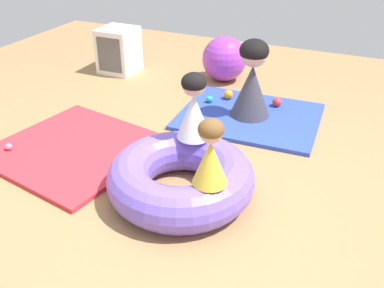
{
  "coord_description": "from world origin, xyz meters",
  "views": [
    {
      "loc": [
        1.24,
        -2.34,
        1.97
      ],
      "look_at": [
        0.09,
        0.19,
        0.35
      ],
      "focal_mm": 39.7,
      "sensor_mm": 36.0,
      "label": 1
    }
  ],
  "objects_px": {
    "child_in_yellow": "(210,153)",
    "play_ball_pink": "(9,147)",
    "storage_cube": "(118,51)",
    "adult_seated": "(252,80)",
    "play_ball_orange": "(228,94)",
    "play_ball_teal": "(209,99)",
    "child_in_white": "(194,107)",
    "play_ball_red": "(277,102)",
    "exercise_ball_large": "(224,59)",
    "inflatable_cushion": "(181,177)"
  },
  "relations": [
    {
      "from": "child_in_yellow",
      "to": "play_ball_pink",
      "type": "xyz_separation_m",
      "value": [
        -1.95,
        0.1,
        -0.48
      ]
    },
    {
      "from": "child_in_yellow",
      "to": "storage_cube",
      "type": "height_order",
      "value": "child_in_yellow"
    },
    {
      "from": "child_in_yellow",
      "to": "adult_seated",
      "type": "xyz_separation_m",
      "value": [
        -0.23,
        1.65,
        -0.13
      ]
    },
    {
      "from": "play_ball_orange",
      "to": "play_ball_teal",
      "type": "distance_m",
      "value": 0.23
    },
    {
      "from": "child_in_white",
      "to": "play_ball_red",
      "type": "height_order",
      "value": "child_in_white"
    },
    {
      "from": "child_in_yellow",
      "to": "play_ball_teal",
      "type": "bearing_deg",
      "value": 174.62
    },
    {
      "from": "play_ball_pink",
      "to": "play_ball_teal",
      "type": "distance_m",
      "value": 2.06
    },
    {
      "from": "play_ball_red",
      "to": "play_ball_teal",
      "type": "distance_m",
      "value": 0.72
    },
    {
      "from": "storage_cube",
      "to": "exercise_ball_large",
      "type": "bearing_deg",
      "value": 12.27
    },
    {
      "from": "play_ball_red",
      "to": "play_ball_pink",
      "type": "height_order",
      "value": "play_ball_red"
    },
    {
      "from": "inflatable_cushion",
      "to": "exercise_ball_large",
      "type": "bearing_deg",
      "value": 103.02
    },
    {
      "from": "adult_seated",
      "to": "exercise_ball_large",
      "type": "distance_m",
      "value": 1.09
    },
    {
      "from": "adult_seated",
      "to": "play_ball_teal",
      "type": "relative_size",
      "value": 10.44
    },
    {
      "from": "child_in_yellow",
      "to": "play_ball_orange",
      "type": "height_order",
      "value": "child_in_yellow"
    },
    {
      "from": "child_in_yellow",
      "to": "storage_cube",
      "type": "relative_size",
      "value": 0.83
    },
    {
      "from": "adult_seated",
      "to": "play_ball_teal",
      "type": "distance_m",
      "value": 0.61
    },
    {
      "from": "inflatable_cushion",
      "to": "exercise_ball_large",
      "type": "relative_size",
      "value": 2.04
    },
    {
      "from": "play_ball_orange",
      "to": "exercise_ball_large",
      "type": "height_order",
      "value": "exercise_ball_large"
    },
    {
      "from": "inflatable_cushion",
      "to": "play_ball_teal",
      "type": "distance_m",
      "value": 1.63
    },
    {
      "from": "play_ball_orange",
      "to": "play_ball_teal",
      "type": "height_order",
      "value": "play_ball_orange"
    },
    {
      "from": "play_ball_pink",
      "to": "play_ball_orange",
      "type": "bearing_deg",
      "value": 52.99
    },
    {
      "from": "child_in_white",
      "to": "storage_cube",
      "type": "bearing_deg",
      "value": 112.22
    },
    {
      "from": "child_in_white",
      "to": "exercise_ball_large",
      "type": "distance_m",
      "value": 2.09
    },
    {
      "from": "child_in_yellow",
      "to": "exercise_ball_large",
      "type": "relative_size",
      "value": 0.86
    },
    {
      "from": "child_in_yellow",
      "to": "exercise_ball_large",
      "type": "xyz_separation_m",
      "value": [
        -0.85,
        2.54,
        -0.28
      ]
    },
    {
      "from": "child_in_white",
      "to": "storage_cube",
      "type": "height_order",
      "value": "child_in_white"
    },
    {
      "from": "play_ball_red",
      "to": "play_ball_teal",
      "type": "bearing_deg",
      "value": -163.46
    },
    {
      "from": "child_in_white",
      "to": "play_ball_pink",
      "type": "xyz_separation_m",
      "value": [
        -1.59,
        -0.43,
        -0.51
      ]
    },
    {
      "from": "child_in_white",
      "to": "play_ball_red",
      "type": "relative_size",
      "value": 5.37
    },
    {
      "from": "play_ball_red",
      "to": "play_ball_pink",
      "type": "relative_size",
      "value": 1.56
    },
    {
      "from": "adult_seated",
      "to": "storage_cube",
      "type": "xyz_separation_m",
      "value": [
        -1.96,
        0.59,
        -0.14
      ]
    },
    {
      "from": "child_in_white",
      "to": "play_ball_teal",
      "type": "bearing_deg",
      "value": 81.84
    },
    {
      "from": "play_ball_orange",
      "to": "child_in_white",
      "type": "bearing_deg",
      "value": -81.45
    },
    {
      "from": "child_in_yellow",
      "to": "play_ball_orange",
      "type": "xyz_separation_m",
      "value": [
        -0.57,
        1.93,
        -0.46
      ]
    },
    {
      "from": "play_ball_pink",
      "to": "storage_cube",
      "type": "height_order",
      "value": "storage_cube"
    },
    {
      "from": "play_ball_teal",
      "to": "storage_cube",
      "type": "bearing_deg",
      "value": 161.66
    },
    {
      "from": "play_ball_orange",
      "to": "play_ball_teal",
      "type": "relative_size",
      "value": 1.37
    },
    {
      "from": "child_in_white",
      "to": "adult_seated",
      "type": "distance_m",
      "value": 1.14
    },
    {
      "from": "play_ball_orange",
      "to": "storage_cube",
      "type": "relative_size",
      "value": 0.18
    },
    {
      "from": "play_ball_teal",
      "to": "child_in_white",
      "type": "bearing_deg",
      "value": -73.47
    },
    {
      "from": "inflatable_cushion",
      "to": "child_in_white",
      "type": "relative_size",
      "value": 2.07
    },
    {
      "from": "adult_seated",
      "to": "play_ball_orange",
      "type": "height_order",
      "value": "adult_seated"
    },
    {
      "from": "inflatable_cushion",
      "to": "child_in_white",
      "type": "xyz_separation_m",
      "value": [
        -0.05,
        0.35,
        0.42
      ]
    },
    {
      "from": "play_ball_pink",
      "to": "exercise_ball_large",
      "type": "relative_size",
      "value": 0.12
    },
    {
      "from": "adult_seated",
      "to": "play_ball_teal",
      "type": "height_order",
      "value": "adult_seated"
    },
    {
      "from": "play_ball_teal",
      "to": "child_in_yellow",
      "type": "bearing_deg",
      "value": -67.75
    },
    {
      "from": "adult_seated",
      "to": "play_ball_pink",
      "type": "height_order",
      "value": "adult_seated"
    },
    {
      "from": "child_in_white",
      "to": "play_ball_red",
      "type": "xyz_separation_m",
      "value": [
        0.33,
        1.43,
        -0.49
      ]
    },
    {
      "from": "child_in_yellow",
      "to": "play_ball_orange",
      "type": "bearing_deg",
      "value": 168.69
    },
    {
      "from": "play_ball_red",
      "to": "child_in_white",
      "type": "bearing_deg",
      "value": -102.85
    }
  ]
}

